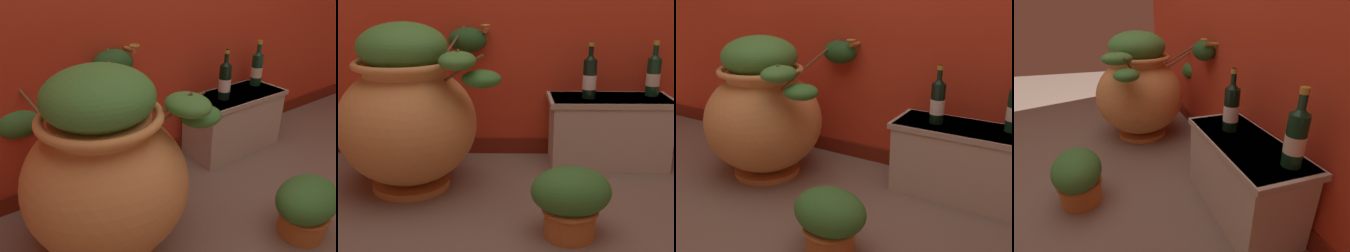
{
  "view_description": "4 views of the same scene",
  "coord_description": "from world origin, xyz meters",
  "views": [
    {
      "loc": [
        -1.0,
        -0.45,
        1.16
      ],
      "look_at": [
        -0.1,
        0.85,
        0.37
      ],
      "focal_mm": 33.9,
      "sensor_mm": 36.0,
      "label": 1
    },
    {
      "loc": [
        -0.06,
        -1.45,
        0.97
      ],
      "look_at": [
        -0.09,
        0.77,
        0.28
      ],
      "focal_mm": 45.58,
      "sensor_mm": 36.0,
      "label": 2
    },
    {
      "loc": [
        0.98,
        -1.09,
        1.11
      ],
      "look_at": [
        -0.07,
        0.7,
        0.37
      ],
      "focal_mm": 42.38,
      "sensor_mm": 36.0,
      "label": 3
    },
    {
      "loc": [
        1.44,
        0.31,
        0.94
      ],
      "look_at": [
        0.03,
        0.77,
        0.3
      ],
      "focal_mm": 27.22,
      "sensor_mm": 36.0,
      "label": 4
    }
  ],
  "objects": [
    {
      "name": "terracotta_urn",
      "position": [
        -0.58,
        0.62,
        0.41
      ],
      "size": [
        0.83,
        0.95,
        0.85
      ],
      "color": "#D68E4C",
      "rests_on": "ground_plane"
    },
    {
      "name": "wine_bottle_middle",
      "position": [
        0.38,
        0.91,
        0.53
      ],
      "size": [
        0.08,
        0.08,
        0.31
      ],
      "color": "black",
      "rests_on": "stone_ledge"
    },
    {
      "name": "stone_ledge",
      "position": [
        0.51,
        0.92,
        0.22
      ],
      "size": [
        0.7,
        0.32,
        0.41
      ],
      "color": "beige",
      "rests_on": "ground_plane"
    },
    {
      "name": "potted_shrub",
      "position": [
        0.19,
        0.14,
        0.16
      ],
      "size": [
        0.33,
        0.25,
        0.3
      ],
      "color": "#C17033",
      "rests_on": "ground_plane"
    }
  ]
}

